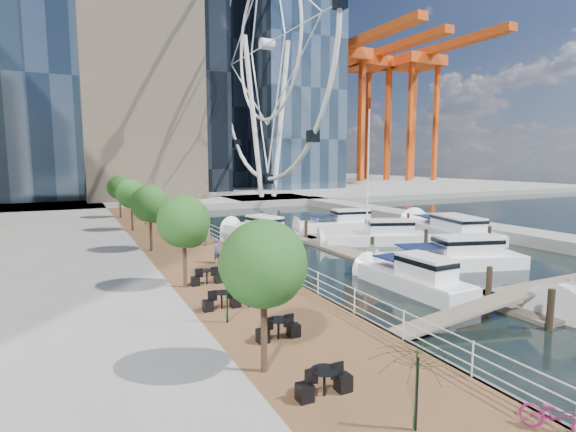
% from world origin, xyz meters
% --- Properties ---
extents(ground, '(520.00, 520.00, 0.00)m').
position_xyz_m(ground, '(0.00, 0.00, 0.00)').
color(ground, black).
rests_on(ground, ground).
extents(boardwalk, '(6.00, 60.00, 1.00)m').
position_xyz_m(boardwalk, '(-9.00, 15.00, 0.50)').
color(boardwalk, brown).
rests_on(boardwalk, ground).
extents(seawall, '(0.25, 60.00, 1.00)m').
position_xyz_m(seawall, '(-6.00, 15.00, 0.50)').
color(seawall, '#595954').
rests_on(seawall, ground).
extents(land_far, '(200.00, 114.00, 1.00)m').
position_xyz_m(land_far, '(0.00, 102.00, 0.50)').
color(land_far, gray).
rests_on(land_far, ground).
extents(breakwater, '(4.00, 60.00, 1.00)m').
position_xyz_m(breakwater, '(20.00, 20.00, 0.50)').
color(breakwater, gray).
rests_on(breakwater, ground).
extents(pier, '(14.00, 12.00, 1.00)m').
position_xyz_m(pier, '(14.00, 52.00, 0.50)').
color(pier, gray).
rests_on(pier, ground).
extents(railing, '(0.10, 60.00, 1.05)m').
position_xyz_m(railing, '(-6.10, 15.00, 1.52)').
color(railing, white).
rests_on(railing, boardwalk).
extents(floating_docks, '(16.00, 34.00, 2.60)m').
position_xyz_m(floating_docks, '(7.97, 9.98, 0.49)').
color(floating_docks, '#6D6051').
rests_on(floating_docks, ground).
extents(ferris_wheel, '(5.80, 45.60, 47.80)m').
position_xyz_m(ferris_wheel, '(14.00, 52.00, 25.92)').
color(ferris_wheel, white).
rests_on(ferris_wheel, ground).
extents(port_cranes, '(40.00, 52.00, 38.00)m').
position_xyz_m(port_cranes, '(67.67, 95.67, 20.00)').
color(port_cranes, '#D84C14').
rests_on(port_cranes, ground).
extents(street_trees, '(2.60, 42.60, 4.60)m').
position_xyz_m(street_trees, '(-11.40, 14.00, 4.29)').
color(street_trees, '#3F2B1C').
rests_on(street_trees, ground).
extents(cafe_tables, '(2.50, 13.70, 0.74)m').
position_xyz_m(cafe_tables, '(-10.40, -2.00, 1.37)').
color(cafe_tables, black).
rests_on(cafe_tables, ground).
extents(yacht_foreground, '(11.25, 5.82, 2.15)m').
position_xyz_m(yacht_foreground, '(6.67, 4.15, 0.00)').
color(yacht_foreground, white).
rests_on(yacht_foreground, ground).
extents(bicycle, '(1.27, 1.69, 0.85)m').
position_xyz_m(bicycle, '(-6.50, -11.82, 1.42)').
color(bicycle, '#8A144E').
rests_on(bicycle, boardwalk).
extents(pedestrian_near, '(0.66, 0.60, 1.52)m').
position_xyz_m(pedestrian_near, '(-8.40, 8.42, 1.76)').
color(pedestrian_near, '#44455A').
rests_on(pedestrian_near, boardwalk).
extents(pedestrian_mid, '(0.67, 0.83, 1.62)m').
position_xyz_m(pedestrian_mid, '(-7.64, 14.09, 1.81)').
color(pedestrian_mid, '#8E6C62').
rests_on(pedestrian_mid, boardwalk).
extents(pedestrian_far, '(0.99, 0.78, 1.57)m').
position_xyz_m(pedestrian_far, '(-9.67, 27.49, 1.78)').
color(pedestrian_far, '#363943').
rests_on(pedestrian_far, boardwalk).
extents(moored_yachts, '(22.28, 32.51, 11.50)m').
position_xyz_m(moored_yachts, '(8.06, 12.10, 0.00)').
color(moored_yachts, white).
rests_on(moored_yachts, ground).
extents(cafe_seating, '(4.33, 12.59, 2.11)m').
position_xyz_m(cafe_seating, '(-10.08, -3.94, 2.04)').
color(cafe_seating, '#0E3311').
rests_on(cafe_seating, ground).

